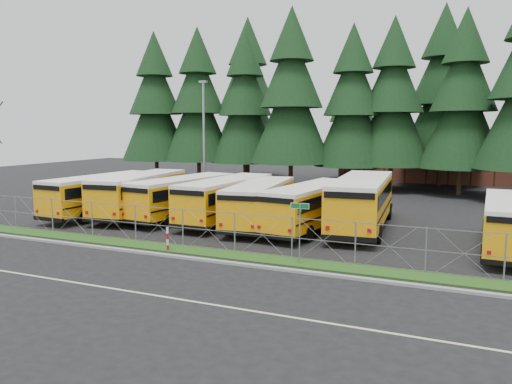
# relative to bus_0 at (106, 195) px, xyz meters

# --- Properties ---
(ground) EXTENTS (120.00, 120.00, 0.00)m
(ground) POSITION_rel_bus_0_xyz_m (13.94, -4.82, -1.42)
(ground) COLOR black
(ground) RESTS_ON ground
(curb) EXTENTS (50.00, 0.25, 0.12)m
(curb) POSITION_rel_bus_0_xyz_m (13.94, -7.92, -1.36)
(curb) COLOR gray
(curb) RESTS_ON ground
(grass_verge) EXTENTS (50.00, 1.40, 0.06)m
(grass_verge) POSITION_rel_bus_0_xyz_m (13.94, -6.52, -1.39)
(grass_verge) COLOR #1B4413
(grass_verge) RESTS_ON ground
(road_lane_line) EXTENTS (50.00, 0.12, 0.01)m
(road_lane_line) POSITION_rel_bus_0_xyz_m (13.94, -12.82, -1.42)
(road_lane_line) COLOR beige
(road_lane_line) RESTS_ON ground
(chainlink_fence) EXTENTS (44.00, 0.10, 2.00)m
(chainlink_fence) POSITION_rel_bus_0_xyz_m (13.94, -5.82, -0.42)
(chainlink_fence) COLOR gray
(chainlink_fence) RESTS_ON ground
(brick_building) EXTENTS (22.00, 10.00, 6.00)m
(brick_building) POSITION_rel_bus_0_xyz_m (19.94, 35.18, 1.58)
(brick_building) COLOR brown
(brick_building) RESTS_ON ground
(bus_0) EXTENTS (3.22, 10.99, 2.85)m
(bus_0) POSITION_rel_bus_0_xyz_m (0.00, 0.00, 0.00)
(bus_0) COLOR #F49D07
(bus_0) RESTS_ON ground
(bus_1) EXTENTS (4.01, 11.45, 2.94)m
(bus_1) POSITION_rel_bus_0_xyz_m (2.41, 1.02, 0.05)
(bus_1) COLOR #F49D07
(bus_1) RESTS_ON ground
(bus_2) EXTENTS (3.78, 10.97, 2.82)m
(bus_2) POSITION_rel_bus_0_xyz_m (5.81, 1.25, -0.01)
(bus_2) COLOR #F49D07
(bus_2) RESTS_ON ground
(bus_3) EXTENTS (2.84, 10.97, 2.86)m
(bus_3) POSITION_rel_bus_0_xyz_m (9.02, 1.33, 0.01)
(bus_3) COLOR #F49D07
(bus_3) RESTS_ON ground
(bus_4) EXTENTS (3.80, 10.75, 2.76)m
(bus_4) POSITION_rel_bus_0_xyz_m (11.53, 0.86, -0.04)
(bus_4) COLOR #F49D07
(bus_4) RESTS_ON ground
(bus_5) EXTENTS (3.78, 10.83, 2.78)m
(bus_5) POSITION_rel_bus_0_xyz_m (14.91, 0.87, -0.03)
(bus_5) COLOR #F49D07
(bus_5) RESTS_ON ground
(bus_6) EXTENTS (3.86, 12.37, 3.19)m
(bus_6) POSITION_rel_bus_0_xyz_m (17.56, 2.35, 0.17)
(bus_6) COLOR #F49D07
(bus_6) RESTS_ON ground
(bus_east) EXTENTS (2.68, 10.23, 2.67)m
(bus_east) POSITION_rel_bus_0_xyz_m (25.39, -0.16, -0.09)
(bus_east) COLOR #F49D07
(bus_east) RESTS_ON ground
(street_sign) EXTENTS (0.84, 0.55, 2.81)m
(street_sign) POSITION_rel_bus_0_xyz_m (16.61, -6.69, 0.61)
(street_sign) COLOR gray
(street_sign) RESTS_ON ground
(striped_bollard) EXTENTS (0.11, 0.11, 1.20)m
(striped_bollard) POSITION_rel_bus_0_xyz_m (9.75, -6.94, -0.82)
(striped_bollard) COLOR #B20C0C
(striped_bollard) RESTS_ON ground
(light_standard) EXTENTS (0.70, 0.35, 10.14)m
(light_standard) POSITION_rel_bus_0_xyz_m (2.05, 10.39, 4.08)
(light_standard) COLOR gray
(light_standard) RESTS_ON ground
(conifer_0) EXTENTS (7.66, 7.66, 16.95)m
(conifer_0) POSITION_rel_bus_0_xyz_m (-9.96, 20.45, 7.05)
(conifer_0) COLOR black
(conifer_0) RESTS_ON ground
(conifer_1) EXTENTS (7.74, 7.74, 17.12)m
(conifer_1) POSITION_rel_bus_0_xyz_m (-4.72, 21.07, 7.14)
(conifer_1) COLOR black
(conifer_1) RESTS_ON ground
(conifer_2) EXTENTS (7.46, 7.46, 16.49)m
(conifer_2) POSITION_rel_bus_0_xyz_m (0.73, 21.69, 6.82)
(conifer_2) COLOR black
(conifer_2) RESTS_ON ground
(conifer_3) EXTENTS (8.13, 8.13, 17.99)m
(conifer_3) POSITION_rel_bus_0_xyz_m (6.64, 19.89, 7.57)
(conifer_3) COLOR black
(conifer_3) RESTS_ON ground
(conifer_4) EXTENTS (7.34, 7.34, 16.22)m
(conifer_4) POSITION_rel_bus_0_xyz_m (12.39, 21.51, 6.69)
(conifer_4) COLOR black
(conifer_4) RESTS_ON ground
(conifer_5) EXTENTS (7.61, 7.61, 16.82)m
(conifer_5) POSITION_rel_bus_0_xyz_m (16.09, 22.62, 6.99)
(conifer_5) COLOR black
(conifer_5) RESTS_ON ground
(conifer_6) EXTENTS (7.61, 7.61, 16.82)m
(conifer_6) POSITION_rel_bus_0_xyz_m (22.42, 21.78, 6.99)
(conifer_6) COLOR black
(conifer_6) RESTS_ON ground
(conifer_10) EXTENTS (8.94, 8.94, 19.77)m
(conifer_10) POSITION_rel_bus_0_xyz_m (-2.81, 30.14, 8.46)
(conifer_10) COLOR black
(conifer_10) RESTS_ON ground
(conifer_11) EXTENTS (6.84, 6.84, 15.12)m
(conifer_11) POSITION_rel_bus_0_xyz_m (10.17, 31.14, 6.14)
(conifer_11) COLOR black
(conifer_11) RESTS_ON ground
(conifer_12) EXTENTS (8.56, 8.56, 18.93)m
(conifer_12) POSITION_rel_bus_0_xyz_m (20.21, 28.72, 8.04)
(conifer_12) COLOR black
(conifer_12) RESTS_ON ground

